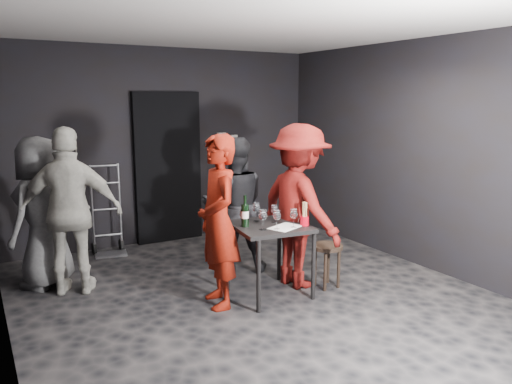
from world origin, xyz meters
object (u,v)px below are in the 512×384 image
man_maroon (299,193)px  bystander_grey (41,206)px  hand_truck (109,238)px  stool (327,254)px  tasting_table (270,234)px  breadstick_cup (305,214)px  wine_bottle (245,215)px  woman_black (234,202)px  bystander_cream (70,199)px  server_red (218,211)px

man_maroon → bystander_grey: man_maroon is taller
hand_truck → bystander_grey: (-0.86, -0.79, 0.66)m
stool → tasting_table: bearing=169.7°
man_maroon → breadstick_cup: man_maroon is taller
hand_truck → stool: bearing=-43.9°
hand_truck → wine_bottle: size_ratio=3.72×
stool → breadstick_cup: 0.62m
man_maroon → woman_black: bearing=22.6°
tasting_table → bystander_cream: bearing=148.0°
hand_truck → wine_bottle: 2.42m
man_maroon → wine_bottle: 0.70m
tasting_table → bystander_grey: bystander_grey is taller
woman_black → breadstick_cup: (0.25, -1.04, 0.04)m
stool → man_maroon: (-0.22, 0.22, 0.65)m
stool → breadstick_cup: size_ratio=1.81×
breadstick_cup → stool: bearing=12.7°
stool → server_red: server_red is taller
bystander_cream → breadstick_cup: (2.01, -1.28, -0.14)m
wine_bottle → man_maroon: bearing=3.2°
stool → bystander_cream: bearing=153.2°
man_maroon → bystander_grey: 2.75m
wine_bottle → server_red: bearing=-177.4°
tasting_table → man_maroon: 0.57m
woman_black → wine_bottle: bearing=89.1°
hand_truck → bystander_cream: bearing=-109.1°
tasting_table → stool: 0.72m
hand_truck → tasting_table: hand_truck is taller
bystander_cream → bystander_grey: bearing=-34.1°
bystander_cream → tasting_table: bearing=171.5°
hand_truck → breadstick_cup: bearing=-50.9°
tasting_table → stool: size_ratio=1.60×
hand_truck → stool: size_ratio=2.51×
bystander_grey → wine_bottle: bearing=96.6°
tasting_table → server_red: 0.63m
server_red → breadstick_cup: size_ratio=7.27×
server_red → breadstick_cup: server_red is taller
bystander_cream → breadstick_cup: size_ratio=7.73×
server_red → woman_black: server_red is taller
hand_truck → server_red: (0.54, -2.19, 0.73)m
man_maroon → hand_truck: bearing=30.1°
man_maroon → bystander_cream: (-2.15, 0.98, -0.02)m
hand_truck → bystander_grey: bystander_grey is taller
tasting_table → server_red: server_red is taller
wine_bottle → hand_truck: bearing=111.2°
man_maroon → bystander_cream: man_maroon is taller
man_maroon → bystander_grey: (-2.39, 1.35, -0.14)m
tasting_table → bystander_cream: 2.07m
bystander_cream → man_maroon: bearing=179.0°
bystander_cream → breadstick_cup: bearing=171.0°
wine_bottle → bystander_cream: bearing=145.3°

